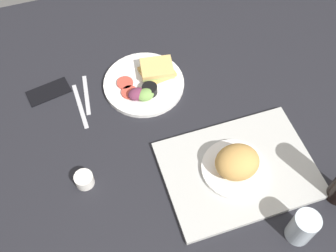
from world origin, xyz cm
name	(u,v)px	position (x,y,z in cm)	size (l,w,h in cm)	color
ground_plane	(171,126)	(0.00, 0.00, -1.50)	(190.00, 150.00, 3.00)	black
serving_tray	(238,169)	(-14.02, 22.54, 0.80)	(45.00, 33.00, 1.60)	#B2B2AD
bread_plate_near	(236,164)	(-12.30, 22.92, 5.94)	(19.64, 19.64, 10.29)	white
plate_with_salad	(146,82)	(3.17, -17.88, 1.73)	(27.97, 27.97, 5.40)	white
drinking_glass	(303,227)	(-21.54, 45.69, 5.70)	(6.93, 6.93, 11.40)	silver
espresso_cup	(84,180)	(30.91, 11.98, 2.00)	(5.60, 5.60, 4.00)	silver
fork	(86,95)	(23.83, -20.29, 0.25)	(17.00, 1.40, 0.50)	#B7B7BC
knife	(80,106)	(26.83, -16.29, 0.25)	(19.00, 1.40, 0.50)	#B7B7BC
cell_phone	(48,91)	(35.95, -25.64, 0.40)	(14.40, 7.20, 0.80)	black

